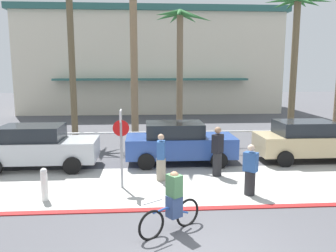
% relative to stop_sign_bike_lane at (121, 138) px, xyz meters
% --- Properties ---
extents(ground_plane, '(80.00, 80.00, 0.00)m').
position_rel_stop_sign_bike_lane_xyz_m(ground_plane, '(1.95, 5.95, -1.68)').
color(ground_plane, '#4C4C51').
extents(sidewalk_strip, '(44.00, 4.00, 0.02)m').
position_rel_stop_sign_bike_lane_xyz_m(sidewalk_strip, '(1.95, 0.15, -1.67)').
color(sidewalk_strip, beige).
rests_on(sidewalk_strip, ground).
extents(curb_paint, '(44.00, 0.24, 0.03)m').
position_rel_stop_sign_bike_lane_xyz_m(curb_paint, '(1.95, -1.85, -1.66)').
color(curb_paint, maroon).
rests_on(curb_paint, ground).
extents(building_backdrop, '(23.12, 10.92, 9.01)m').
position_rel_stop_sign_bike_lane_xyz_m(building_backdrop, '(1.34, 22.70, 2.84)').
color(building_backdrop, beige).
rests_on(building_backdrop, ground).
extents(rail_fence, '(22.48, 0.08, 1.04)m').
position_rel_stop_sign_bike_lane_xyz_m(rail_fence, '(1.95, 4.45, -0.84)').
color(rail_fence, white).
rests_on(rail_fence, ground).
extents(stop_sign_bike_lane, '(0.52, 0.56, 2.56)m').
position_rel_stop_sign_bike_lane_xyz_m(stop_sign_bike_lane, '(0.00, 0.00, 0.00)').
color(stop_sign_bike_lane, gray).
rests_on(stop_sign_bike_lane, ground).
extents(bollard_1, '(0.20, 0.20, 1.00)m').
position_rel_stop_sign_bike_lane_xyz_m(bollard_1, '(-2.19, -0.95, -1.16)').
color(bollard_1, white).
rests_on(bollard_1, ground).
extents(palm_tree_1, '(3.70, 3.09, 8.71)m').
position_rel_stop_sign_bike_lane_xyz_m(palm_tree_1, '(-3.30, 9.02, 4.94)').
color(palm_tree_1, brown).
rests_on(palm_tree_1, ground).
extents(palm_tree_2, '(3.47, 3.40, 9.34)m').
position_rel_stop_sign_bike_lane_xyz_m(palm_tree_2, '(0.26, 6.37, 5.26)').
color(palm_tree_2, '#846B4C').
rests_on(palm_tree_2, ground).
extents(palm_tree_3, '(3.25, 3.16, 7.07)m').
position_rel_stop_sign_bike_lane_xyz_m(palm_tree_3, '(2.78, 8.73, 3.61)').
color(palm_tree_3, '#756047').
rests_on(palm_tree_3, ground).
extents(palm_tree_4, '(3.19, 3.27, 7.69)m').
position_rel_stop_sign_bike_lane_xyz_m(palm_tree_4, '(8.86, 7.60, 4.15)').
color(palm_tree_4, brown).
rests_on(palm_tree_4, ground).
extents(car_silver_1, '(4.40, 2.02, 1.69)m').
position_rel_stop_sign_bike_lane_xyz_m(car_silver_1, '(-3.39, 2.50, -0.81)').
color(car_silver_1, '#B2B7BC').
rests_on(car_silver_1, ground).
extents(car_blue_2, '(4.40, 2.02, 1.69)m').
position_rel_stop_sign_bike_lane_xyz_m(car_blue_2, '(2.14, 2.85, -0.81)').
color(car_blue_2, '#284793').
rests_on(car_blue_2, ground).
extents(car_tan_3, '(4.40, 2.02, 1.69)m').
position_rel_stop_sign_bike_lane_xyz_m(car_tan_3, '(7.60, 2.88, -0.81)').
color(car_tan_3, tan).
rests_on(car_tan_3, ground).
extents(cyclist_blue_0, '(1.53, 1.09, 1.50)m').
position_rel_stop_sign_bike_lane_xyz_m(cyclist_blue_0, '(1.39, -3.09, -0.98)').
color(cyclist_blue_0, black).
rests_on(cyclist_blue_0, ground).
extents(pedestrian_0, '(0.36, 0.43, 1.65)m').
position_rel_stop_sign_bike_lane_xyz_m(pedestrian_0, '(1.30, 0.64, -0.92)').
color(pedestrian_0, gray).
rests_on(pedestrian_0, ground).
extents(pedestrian_1, '(0.47, 0.46, 1.59)m').
position_rel_stop_sign_bike_lane_xyz_m(pedestrian_1, '(3.94, -0.92, -0.95)').
color(pedestrian_1, '#232326').
rests_on(pedestrian_1, ground).
extents(pedestrian_2, '(0.47, 0.46, 1.81)m').
position_rel_stop_sign_bike_lane_xyz_m(pedestrian_2, '(3.34, 1.02, -0.83)').
color(pedestrian_2, '#232326').
rests_on(pedestrian_2, ground).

